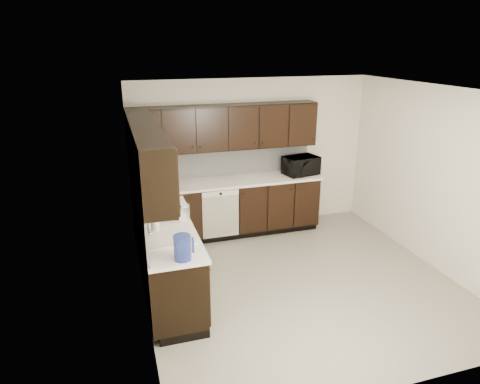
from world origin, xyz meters
name	(u,v)px	position (x,y,z in m)	size (l,w,h in m)	color
floor	(298,281)	(0.00, 0.00, 0.00)	(4.00, 4.00, 0.00)	gray
ceiling	(308,91)	(0.00, 0.00, 2.50)	(4.00, 4.00, 0.00)	white
wall_back	(252,155)	(0.00, 2.00, 1.25)	(4.00, 0.02, 2.50)	beige
wall_left	(139,210)	(-2.00, 0.00, 1.25)	(0.02, 4.00, 2.50)	beige
wall_right	(436,179)	(2.00, 0.00, 1.25)	(0.02, 4.00, 2.50)	beige
wall_front	(406,270)	(0.00, -2.00, 1.25)	(4.00, 0.02, 2.50)	beige
lower_cabinets	(206,229)	(-1.01, 1.11, 0.41)	(3.00, 2.80, 0.90)	black
countertop	(205,197)	(-1.01, 1.11, 0.92)	(3.03, 2.83, 0.04)	white
backsplash	(187,177)	(-1.22, 1.32, 1.18)	(3.00, 2.80, 0.48)	beige
upper_cabinets	(195,138)	(-1.10, 1.20, 1.77)	(3.00, 2.80, 0.70)	black
dishwasher	(221,211)	(-0.70, 1.41, 0.55)	(0.58, 0.04, 0.78)	#F3EDC7
sink	(169,237)	(-1.68, -0.01, 0.88)	(0.54, 0.82, 0.42)	#F3EDC7
microwave	(301,166)	(0.75, 1.66, 1.09)	(0.55, 0.37, 0.31)	black
soap_bottle_a	(182,214)	(-1.48, 0.27, 1.03)	(0.08, 0.09, 0.19)	gray
soap_bottle_b	(156,222)	(-1.82, 0.07, 1.06)	(0.09, 0.10, 0.25)	gray
toaster_oven	(147,179)	(-1.75, 1.78, 1.05)	(0.35, 0.26, 0.22)	silver
storage_bin	(164,211)	(-1.67, 0.43, 1.04)	(0.51, 0.38, 0.20)	white
blue_pitcher	(182,248)	(-1.64, -0.70, 1.07)	(0.18, 0.18, 0.26)	navy
teal_tumbler	(174,197)	(-1.48, 0.90, 1.04)	(0.09, 0.09, 0.20)	#0D7E91
paper_towel_roll	(166,204)	(-1.63, 0.58, 1.07)	(0.12, 0.12, 0.26)	white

